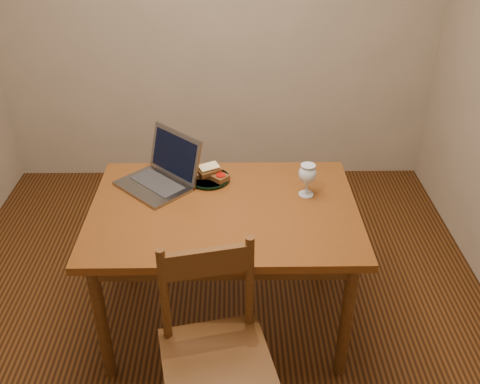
{
  "coord_description": "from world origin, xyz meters",
  "views": [
    {
      "loc": [
        0.12,
        -2.2,
        2.17
      ],
      "look_at": [
        0.15,
        0.0,
        0.8
      ],
      "focal_mm": 40.0,
      "sensor_mm": 36.0,
      "label": 1
    }
  ],
  "objects_px": {
    "plate": "(209,179)",
    "laptop": "(163,171)",
    "chair": "(215,346)",
    "milk_glass": "(307,180)",
    "table": "(224,222)"
  },
  "relations": [
    {
      "from": "chair",
      "to": "laptop",
      "type": "height_order",
      "value": "laptop"
    },
    {
      "from": "chair",
      "to": "plate",
      "type": "distance_m",
      "value": 0.95
    },
    {
      "from": "table",
      "to": "laptop",
      "type": "height_order",
      "value": "laptop"
    },
    {
      "from": "table",
      "to": "plate",
      "type": "height_order",
      "value": "plate"
    },
    {
      "from": "plate",
      "to": "laptop",
      "type": "bearing_deg",
      "value": -175.85
    },
    {
      "from": "table",
      "to": "laptop",
      "type": "relative_size",
      "value": 2.71
    },
    {
      "from": "chair",
      "to": "milk_glass",
      "type": "distance_m",
      "value": 0.95
    },
    {
      "from": "laptop",
      "to": "chair",
      "type": "bearing_deg",
      "value": -27.88
    },
    {
      "from": "plate",
      "to": "table",
      "type": "bearing_deg",
      "value": -72.79
    },
    {
      "from": "table",
      "to": "milk_glass",
      "type": "bearing_deg",
      "value": 14.73
    },
    {
      "from": "table",
      "to": "plate",
      "type": "distance_m",
      "value": 0.29
    },
    {
      "from": "milk_glass",
      "to": "laptop",
      "type": "bearing_deg",
      "value": 169.76
    },
    {
      "from": "chair",
      "to": "table",
      "type": "bearing_deg",
      "value": 75.35
    },
    {
      "from": "chair",
      "to": "plate",
      "type": "height_order",
      "value": "chair"
    },
    {
      "from": "chair",
      "to": "milk_glass",
      "type": "relative_size",
      "value": 2.95
    }
  ]
}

